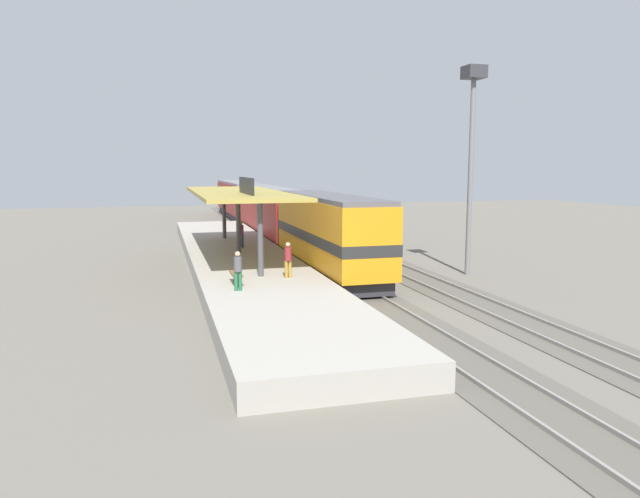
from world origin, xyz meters
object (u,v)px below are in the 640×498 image
Objects in this scene: light_mast at (472,127)px; person_waiting at (241,233)px; freight_car at (336,219)px; person_walking at (288,258)px; passenger_carriage_rear at (238,199)px; passenger_carriage_front at (270,212)px; locomotive at (328,233)px; person_boarding at (238,269)px; platform_bench at (236,274)px.

light_mast is 6.84× the size of person_waiting.
freight_car reaches higher than person_walking.
passenger_carriage_front is at bearing -90.00° from passenger_carriage_rear.
freight_car is at bearing 71.52° from locomotive.
locomotive is at bearing 49.51° from person_boarding.
person_walking is at bearing -98.49° from passenger_carriage_front.
passenger_carriage_front is 6.26m from freight_car.
freight_car reaches higher than platform_bench.
person_boarding is (-6.11, -45.96, -0.46)m from passenger_carriage_rear.
person_waiting reaches higher than platform_bench.
platform_bench is 0.14× the size of freight_car.
platform_bench is at bearing -98.86° from person_waiting.
light_mast is 15.99m from person_waiting.
platform_bench is at bearing 85.68° from person_boarding.
person_walking is (-3.41, -22.81, -0.46)m from passenger_carriage_front.
freight_car is (4.60, 13.77, -0.44)m from locomotive.
light_mast reaches higher than freight_car.
platform_bench is 24.42m from passenger_carriage_front.
passenger_carriage_rear is 11.70× the size of person_walking.
freight_car is at bearing 101.53° from light_mast.
locomotive is 18.00m from passenger_carriage_front.
person_waiting is (-4.10, -11.47, -0.46)m from passenger_carriage_front.
person_boarding is (-6.11, -7.16, -0.56)m from locomotive.
person_waiting is (-11.90, 8.44, -6.54)m from light_mast.
platform_bench is at bearing -97.69° from passenger_carriage_rear.
passenger_carriage_front reaches higher than platform_bench.
light_mast is (13.80, 3.74, 7.05)m from platform_bench.
person_waiting is at bearing -109.67° from passenger_carriage_front.
person_boarding is at bearing -94.32° from platform_bench.
passenger_carriage_front is at bearing 90.00° from locomotive.
person_waiting and person_walking have the same top height.
passenger_carriage_front and passenger_carriage_rear have the same top height.
locomotive is 14.52m from freight_car.
person_boarding is at bearing -139.05° from person_walking.
person_boarding is at bearing -117.11° from freight_car.
passenger_carriage_front is 23.07m from person_walking.
light_mast is at bearing 20.67° from person_boarding.
freight_car is 17.25m from light_mast.
person_walking is (0.69, -11.34, 0.00)m from person_waiting.
platform_bench is 2.77m from person_walking.
locomotive is 8.44× the size of person_walking.
person_boarding is at bearing -103.66° from passenger_carriage_front.
person_waiting is 11.36m from person_walking.
passenger_carriage_rear is at bearing 85.53° from person_walking.
platform_bench is 0.99× the size of person_boarding.
freight_car is at bearing 39.77° from person_waiting.
light_mast reaches higher than platform_bench.
passenger_carriage_front is 12.19m from person_waiting.
passenger_carriage_front is 1.00× the size of passenger_carriage_rear.
platform_bench is at bearing -136.71° from locomotive.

